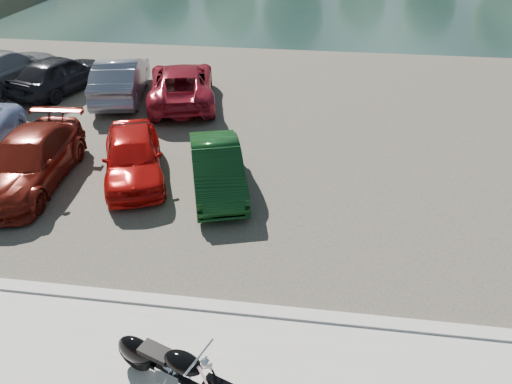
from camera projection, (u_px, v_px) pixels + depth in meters
kerb at (218, 308)px, 9.63m from camera, size 60.00×0.30×0.14m
parking_lot at (270, 123)px, 17.25m from camera, size 60.00×18.00×0.04m
motorcycle at (164, 364)px, 7.91m from camera, size 2.24×1.09×1.05m
car_3 at (29, 161)px, 13.39m from camera, size 2.25×4.78×1.35m
car_4 at (133, 156)px, 13.67m from camera, size 2.84×4.18×1.32m
car_5 at (217, 169)px, 13.16m from camera, size 2.32×3.93×1.22m
car_7 at (4, 69)px, 19.78m from camera, size 2.97×5.53×1.52m
car_8 at (60, 74)px, 19.42m from camera, size 2.91×4.56×1.45m
car_9 at (121, 78)px, 18.88m from camera, size 2.47×4.80×1.51m
car_10 at (182, 84)px, 18.51m from camera, size 3.50×5.45×1.40m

